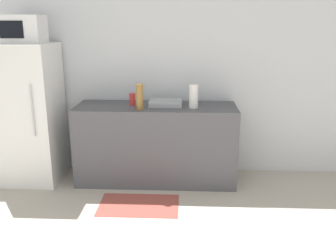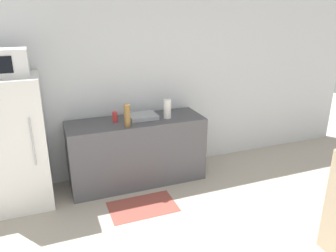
{
  "view_description": "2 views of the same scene",
  "coord_description": "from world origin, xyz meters",
  "views": [
    {
      "loc": [
        0.42,
        -1.23,
        1.88
      ],
      "look_at": [
        0.27,
        2.08,
        0.94
      ],
      "focal_mm": 40.0,
      "sensor_mm": 36.0,
      "label": 1
    },
    {
      "loc": [
        -1.03,
        -1.1,
        2.35
      ],
      "look_at": [
        0.31,
        2.38,
        1.01
      ],
      "focal_mm": 35.0,
      "sensor_mm": 36.0,
      "label": 2
    }
  ],
  "objects": [
    {
      "name": "sink_basin",
      "position": [
        0.19,
        3.05,
        0.95
      ],
      "size": [
        0.38,
        0.32,
        0.06
      ],
      "primitive_type": "cube",
      "color": "#9EA3A8",
      "rests_on": "counter"
    },
    {
      "name": "microwave",
      "position": [
        -1.4,
        2.97,
        1.79
      ],
      "size": [
        0.48,
        0.33,
        0.31
      ],
      "color": "white",
      "rests_on": "refrigerator"
    },
    {
      "name": "paper_towel_roll",
      "position": [
        0.52,
        2.94,
        1.05
      ],
      "size": [
        0.1,
        0.1,
        0.27
      ],
      "primitive_type": "cylinder",
      "color": "white",
      "rests_on": "counter"
    },
    {
      "name": "bottle_short",
      "position": [
        -0.2,
        3.03,
        0.99
      ],
      "size": [
        0.07,
        0.07,
        0.14
      ],
      "primitive_type": "cylinder",
      "color": "red",
      "rests_on": "counter"
    },
    {
      "name": "counter",
      "position": [
        0.08,
        3.0,
        0.46
      ],
      "size": [
        1.87,
        0.63,
        0.92
      ],
      "primitive_type": "cube",
      "color": "#4C4C51",
      "rests_on": "ground_plane"
    },
    {
      "name": "wall_back",
      "position": [
        0.0,
        3.38,
        1.3
      ],
      "size": [
        8.0,
        0.06,
        2.6
      ],
      "primitive_type": "cube",
      "color": "silver",
      "rests_on": "ground_plane"
    },
    {
      "name": "bottle_tall",
      "position": [
        -0.08,
        2.81,
        1.07
      ],
      "size": [
        0.08,
        0.08,
        0.29
      ],
      "primitive_type": "cylinder",
      "color": "olive",
      "rests_on": "counter"
    },
    {
      "name": "refrigerator",
      "position": [
        -1.4,
        2.97,
        0.82
      ],
      "size": [
        0.64,
        0.69,
        1.63
      ],
      "color": "white",
      "rests_on": "ground_plane"
    },
    {
      "name": "kitchen_rug",
      "position": [
        -0.05,
        2.32,
        0.0
      ],
      "size": [
        0.84,
        0.52,
        0.01
      ],
      "primitive_type": "cube",
      "color": "#99473D",
      "rests_on": "ground_plane"
    }
  ]
}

